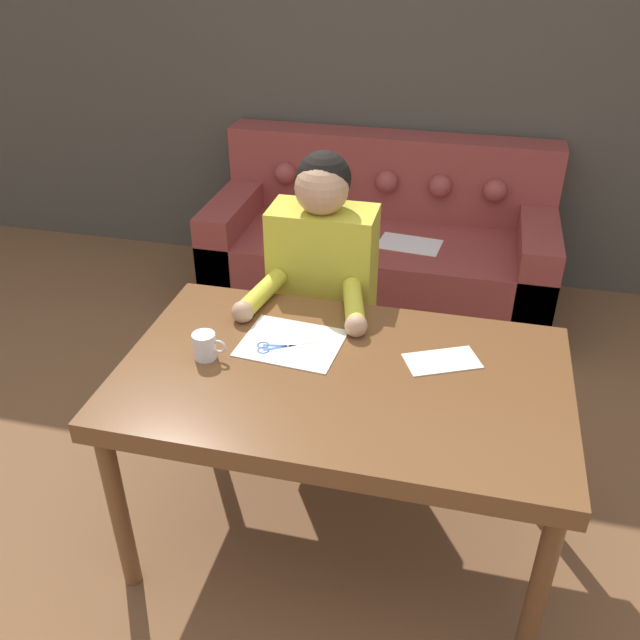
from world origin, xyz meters
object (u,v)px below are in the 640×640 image
(dining_table, at_px, (342,390))
(mug, at_px, (205,346))
(person, at_px, (322,300))
(scissors, at_px, (279,347))
(couch, at_px, (380,248))

(dining_table, height_order, mug, mug)
(person, xyz_separation_m, scissors, (-0.03, -0.53, 0.11))
(couch, distance_m, mug, 1.91)
(scissors, xyz_separation_m, mug, (-0.22, -0.11, 0.04))
(dining_table, distance_m, person, 0.65)
(scissors, height_order, mug, mug)
(person, bearing_deg, dining_table, -70.88)
(couch, relative_size, person, 1.51)
(person, relative_size, scissors, 5.35)
(couch, bearing_deg, person, -93.06)
(scissors, relative_size, mug, 2.07)
(couch, height_order, scissors, couch)
(dining_table, xyz_separation_m, mug, (-0.45, -0.03, 0.12))
(couch, xyz_separation_m, scissors, (-0.09, -1.72, 0.43))
(couch, bearing_deg, dining_table, -85.33)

